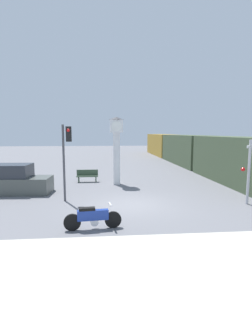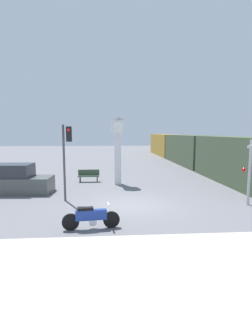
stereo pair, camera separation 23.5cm
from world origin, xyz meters
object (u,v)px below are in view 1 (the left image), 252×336
(railroad_crossing_signal, at_px, (249,169))
(parked_car, at_px, (15,181))
(traffic_light, at_px, (66,149))
(bench, at_px, (87,176))
(motorcycle, at_px, (93,217))
(freight_train, at_px, (186,149))
(clock_tower, at_px, (116,140))

(railroad_crossing_signal, distance_m, parked_car, 13.42)
(traffic_light, distance_m, bench, 6.03)
(motorcycle, height_order, freight_train, freight_train)
(freight_train, height_order, traffic_light, traffic_light)
(traffic_light, xyz_separation_m, railroad_crossing_signal, (9.41, -1.51, -1.00))
(clock_tower, relative_size, freight_train, 0.13)
(freight_train, xyz_separation_m, traffic_light, (-11.82, -16.21, 1.15))
(freight_train, relative_size, bench, 23.11)
(clock_tower, bearing_deg, railroad_crossing_signal, -42.54)
(bench, relative_size, parked_car, 0.37)
(traffic_light, bearing_deg, motorcycle, -70.89)
(motorcycle, bearing_deg, parked_car, 120.77)
(motorcycle, relative_size, freight_train, 0.06)
(bench, bearing_deg, railroad_crossing_signal, -39.05)
(clock_tower, relative_size, bench, 3.00)
(freight_train, relative_size, traffic_light, 8.95)
(clock_tower, xyz_separation_m, freight_train, (8.89, 11.77, -1.46))
(freight_train, bearing_deg, bench, -135.90)
(bench, bearing_deg, motorcycle, -85.70)
(clock_tower, bearing_deg, traffic_light, -123.38)
(motorcycle, xyz_separation_m, railroad_crossing_signal, (7.90, 2.85, 1.37))
(motorcycle, height_order, railroad_crossing_signal, railroad_crossing_signal)
(clock_tower, xyz_separation_m, parked_car, (-6.37, -2.28, -2.41))
(traffic_light, distance_m, railroad_crossing_signal, 9.59)
(freight_train, relative_size, parked_car, 8.58)
(freight_train, distance_m, traffic_light, 20.09)
(parked_car, bearing_deg, traffic_light, -28.38)
(parked_car, bearing_deg, bench, 42.11)
(motorcycle, relative_size, parked_car, 0.52)
(traffic_light, bearing_deg, parked_car, 147.87)
(clock_tower, height_order, parked_car, clock_tower)
(traffic_light, relative_size, parked_car, 0.96)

